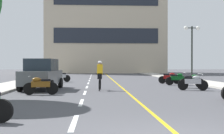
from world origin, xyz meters
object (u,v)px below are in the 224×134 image
(street_lamp_mid, at_px, (192,40))
(motorcycle_6, at_px, (177,79))
(cyclist_rider, at_px, (100,75))
(motorcycle_3, at_px, (41,85))
(parked_car_near, at_px, (42,74))
(motorcycle_7, at_px, (170,78))
(motorcycle_5, at_px, (192,81))
(motorcycle_8, at_px, (60,76))
(motorcycle_4, at_px, (193,82))

(street_lamp_mid, xyz_separation_m, motorcycle_6, (-2.74, -5.00, -3.21))
(motorcycle_6, height_order, cyclist_rider, cyclist_rider)
(motorcycle_6, bearing_deg, motorcycle_3, -143.65)
(motorcycle_6, distance_m, cyclist_rider, 6.87)
(street_lamp_mid, height_order, parked_car_near, street_lamp_mid)
(parked_car_near, height_order, motorcycle_6, parked_car_near)
(street_lamp_mid, bearing_deg, cyclist_rider, -133.24)
(motorcycle_7, bearing_deg, street_lamp_mid, 49.04)
(parked_car_near, xyz_separation_m, cyclist_rider, (3.43, -0.66, -0.03))
(motorcycle_7, relative_size, cyclist_rider, 0.94)
(motorcycle_6, bearing_deg, parked_car_near, -160.31)
(motorcycle_7, height_order, cyclist_rider, cyclist_rider)
(street_lamp_mid, bearing_deg, motorcycle_5, -108.40)
(motorcycle_7, bearing_deg, motorcycle_6, -86.04)
(motorcycle_8, bearing_deg, motorcycle_4, -45.65)
(motorcycle_5, relative_size, motorcycle_7, 1.02)
(cyclist_rider, bearing_deg, street_lamp_mid, 46.76)
(motorcycle_4, bearing_deg, parked_car_near, 173.07)
(parked_car_near, height_order, motorcycle_5, parked_car_near)
(street_lamp_mid, distance_m, motorcycle_6, 6.54)
(motorcycle_3, distance_m, motorcycle_7, 11.66)
(parked_car_near, bearing_deg, motorcycle_5, 4.01)
(parked_car_near, distance_m, motorcycle_6, 9.64)
(motorcycle_3, bearing_deg, motorcycle_6, 36.35)
(motorcycle_4, distance_m, motorcycle_6, 4.32)
(motorcycle_3, height_order, motorcycle_7, same)
(motorcycle_4, relative_size, cyclist_rider, 0.94)
(motorcycle_7, bearing_deg, motorcycle_8, 162.53)
(parked_car_near, distance_m, motorcycle_4, 8.84)
(parked_car_near, relative_size, motorcycle_6, 2.53)
(cyclist_rider, bearing_deg, motorcycle_5, 12.64)
(motorcycle_8, height_order, cyclist_rider, cyclist_rider)
(parked_car_near, height_order, motorcycle_4, parked_car_near)
(motorcycle_5, height_order, motorcycle_7, same)
(motorcycle_5, xyz_separation_m, motorcycle_6, (-0.21, 2.60, 0.00))
(motorcycle_4, distance_m, motorcycle_7, 6.02)
(motorcycle_5, bearing_deg, motorcycle_6, 94.64)
(street_lamp_mid, bearing_deg, motorcycle_7, -130.96)
(parked_car_near, distance_m, cyclist_rider, 3.49)
(street_lamp_mid, bearing_deg, motorcycle_3, -135.01)
(motorcycle_3, bearing_deg, motorcycle_5, 22.93)
(motorcycle_4, bearing_deg, cyclist_rider, 175.67)
(motorcycle_7, bearing_deg, cyclist_rider, -134.50)
(parked_car_near, bearing_deg, motorcycle_4, -6.93)
(street_lamp_mid, relative_size, motorcycle_6, 2.84)
(street_lamp_mid, xyz_separation_m, motorcycle_4, (-3.04, -9.31, -3.21))
(motorcycle_5, relative_size, motorcycle_6, 1.00)
(motorcycle_7, height_order, motorcycle_8, same)
(motorcycle_3, height_order, motorcycle_6, same)
(motorcycle_4, height_order, cyclist_rider, cyclist_rider)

